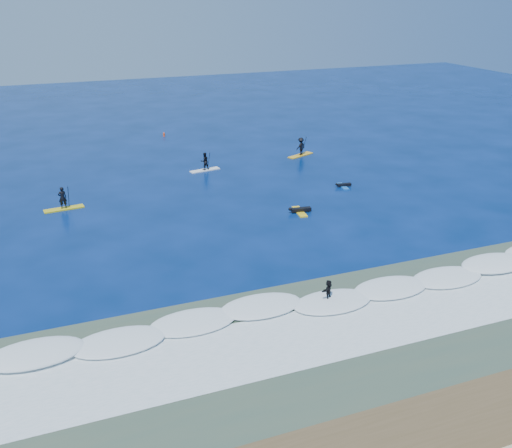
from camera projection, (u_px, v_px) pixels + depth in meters
name	position (u px, v px, depth m)	size (l,w,h in m)	color
ground	(251.00, 237.00, 41.31)	(160.00, 160.00, 0.00)	#031B48
wet_sand_strip	(440.00, 439.00, 22.80)	(90.00, 5.00, 0.08)	brown
shallow_water	(347.00, 339.00, 29.25)	(90.00, 13.00, 0.01)	#3B5141
breaking_wave	(312.00, 302.00, 32.70)	(40.00, 6.00, 0.30)	white
whitewater	(338.00, 329.00, 30.12)	(34.00, 5.00, 0.02)	silver
sup_paddler_left	(63.00, 201.00, 46.11)	(3.22, 1.12, 2.22)	gold
sup_paddler_center	(205.00, 163.00, 55.84)	(3.08, 1.27, 2.10)	white
sup_paddler_right	(301.00, 148.00, 60.75)	(3.30, 2.06, 2.28)	gold
prone_paddler_near	(300.00, 210.00, 45.69)	(1.88, 2.42, 0.49)	yellow
prone_paddler_far	(343.00, 185.00, 51.52)	(1.50, 1.93, 0.39)	blue
wave_surfer	(328.00, 291.00, 32.44)	(1.68, 1.38, 1.25)	white
marker_buoy	(164.00, 134.00, 68.83)	(0.24, 0.24, 0.58)	#F44715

